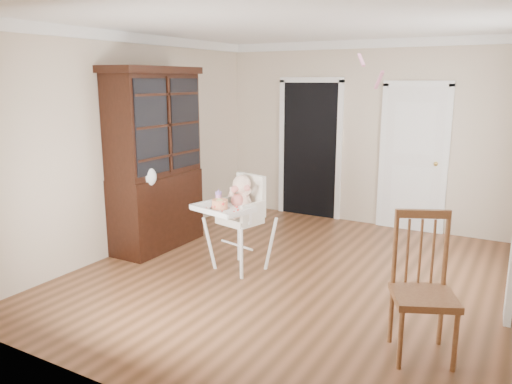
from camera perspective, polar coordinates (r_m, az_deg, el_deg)
The scene contains 14 objects.
floor at distance 5.65m, azimuth 4.16°, elevation -9.58°, with size 5.00×5.00×0.00m, color #51321B.
ceiling at distance 5.26m, azimuth 4.65°, elevation 18.79°, with size 5.00×5.00×0.00m, color white.
wall_back at distance 7.61m, azimuth 12.53°, elevation 6.44°, with size 4.50×4.50×0.00m, color beige.
wall_left at distance 6.56m, azimuth -13.74°, elevation 5.43°, with size 5.00×5.00×0.00m, color beige.
crown_molding at distance 5.25m, azimuth 4.64°, elevation 18.14°, with size 4.50×5.00×0.12m, color white, non-canonical shape.
doorway at distance 7.93m, azimuth 6.18°, elevation 5.16°, with size 1.06×0.05×2.22m.
closet_door at distance 7.45m, azimuth 17.51°, elevation 3.51°, with size 0.96×0.09×2.13m.
high_chair at distance 5.63m, azimuth -1.90°, elevation -2.24°, with size 0.79×0.91×1.11m.
baby at distance 5.61m, azimuth -1.70°, elevation -0.59°, with size 0.32×0.28×0.49m.
cake at distance 5.41m, azimuth -4.16°, elevation -1.39°, with size 0.22×0.22×0.10m.
sippy_cup at distance 5.63m, azimuth -4.30°, elevation -0.59°, with size 0.07×0.07×0.17m.
china_cabinet at distance 6.47m, azimuth -11.47°, elevation 3.66°, with size 0.61×1.36×2.30m.
dining_chair at distance 4.16m, azimuth 18.55°, elevation -10.69°, with size 0.62×0.62×1.14m.
streamer at distance 5.30m, azimuth 11.93°, elevation 14.56°, with size 0.03×0.50×0.02m, color pink, non-canonical shape.
Camera 1 is at (2.23, -4.73, 2.14)m, focal length 35.00 mm.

